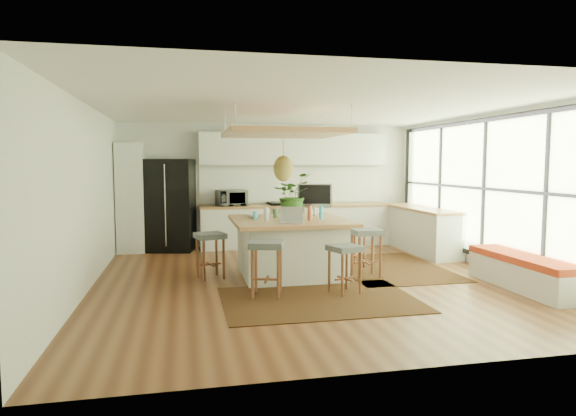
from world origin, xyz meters
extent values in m
plane|color=#532B17|center=(0.00, 0.00, 0.00)|extent=(7.00, 7.00, 0.00)
plane|color=white|center=(0.00, 0.00, 2.70)|extent=(7.00, 7.00, 0.00)
plane|color=silver|center=(0.00, 3.50, 1.35)|extent=(6.50, 0.00, 6.50)
plane|color=silver|center=(0.00, -3.50, 1.35)|extent=(6.50, 0.00, 6.50)
plane|color=silver|center=(-3.25, 0.00, 1.35)|extent=(0.00, 7.00, 7.00)
plane|color=silver|center=(3.25, 0.00, 1.35)|extent=(0.00, 7.00, 7.00)
cube|color=silver|center=(-2.95, 3.18, 1.12)|extent=(0.55, 0.60, 2.25)
cube|color=silver|center=(0.55, 3.18, 0.44)|extent=(4.20, 0.60, 0.88)
cube|color=#935D34|center=(0.55, 3.18, 0.90)|extent=(4.24, 0.64, 0.05)
cube|color=white|center=(0.55, 3.48, 1.35)|extent=(4.20, 0.02, 0.80)
cube|color=silver|center=(0.55, 3.32, 2.15)|extent=(4.20, 0.34, 0.70)
cube|color=silver|center=(2.93, 2.00, 0.44)|extent=(0.60, 2.50, 0.88)
cube|color=#935D34|center=(2.93, 2.00, 0.90)|extent=(0.64, 2.54, 0.05)
cube|color=black|center=(-0.12, -1.16, 0.01)|extent=(2.60, 1.80, 0.01)
cube|color=black|center=(1.63, 0.57, 0.01)|extent=(1.80, 2.60, 0.01)
imported|color=#A5A5AA|center=(-0.87, 3.20, 1.13)|extent=(0.67, 0.46, 0.41)
imported|color=#1E4C19|center=(-0.05, 0.89, 1.22)|extent=(0.98, 0.99, 0.57)
imported|color=white|center=(-0.74, 0.68, 0.96)|extent=(0.29, 0.29, 0.06)
cylinder|color=#37BDDC|center=(-0.74, 0.50, 1.03)|extent=(0.07, 0.07, 0.19)
cylinder|color=silver|center=(-0.59, 0.25, 1.03)|extent=(0.07, 0.07, 0.19)
cylinder|color=#A44D36|center=(0.06, 0.10, 1.03)|extent=(0.07, 0.07, 0.19)
cylinder|color=white|center=(0.16, 0.45, 1.03)|extent=(0.07, 0.07, 0.19)
cylinder|color=#537E4C|center=(-0.39, 0.65, 1.03)|extent=(0.07, 0.07, 0.19)
cylinder|color=#37BDDC|center=(0.31, 0.30, 1.03)|extent=(0.07, 0.07, 0.19)
camera|label=1|loc=(-1.88, -7.45, 1.83)|focal=30.88mm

